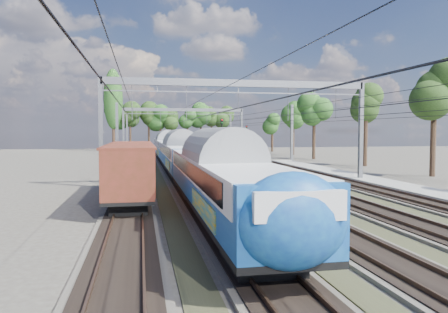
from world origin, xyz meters
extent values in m
cube|color=#47423A|center=(-9.00, 45.00, 0.07)|extent=(3.00, 130.00, 0.15)
cube|color=black|center=(-9.00, 45.00, 0.17)|extent=(2.50, 130.00, 0.06)
cube|color=#473326|center=(-9.72, 45.00, 0.27)|extent=(0.08, 130.00, 0.14)
cube|color=#473326|center=(-8.28, 45.00, 0.27)|extent=(0.08, 130.00, 0.14)
cube|color=#47423A|center=(-4.50, 45.00, 0.07)|extent=(3.00, 130.00, 0.15)
cube|color=black|center=(-4.50, 45.00, 0.17)|extent=(2.50, 130.00, 0.06)
cube|color=#473326|center=(-5.22, 45.00, 0.27)|extent=(0.08, 130.00, 0.14)
cube|color=#473326|center=(-3.78, 45.00, 0.27)|extent=(0.08, 130.00, 0.14)
cube|color=#47423A|center=(0.00, 45.00, 0.07)|extent=(3.00, 130.00, 0.15)
cube|color=black|center=(0.00, 45.00, 0.17)|extent=(2.50, 130.00, 0.06)
cube|color=#473326|center=(-0.72, 45.00, 0.27)|extent=(0.08, 130.00, 0.14)
cube|color=#473326|center=(0.72, 45.00, 0.27)|extent=(0.08, 130.00, 0.14)
cube|color=#47423A|center=(4.50, 45.00, 0.07)|extent=(3.00, 130.00, 0.15)
cube|color=black|center=(4.50, 45.00, 0.17)|extent=(2.50, 130.00, 0.06)
cube|color=#473326|center=(3.78, 45.00, 0.27)|extent=(0.08, 130.00, 0.14)
cube|color=#473326|center=(5.22, 45.00, 0.27)|extent=(0.08, 130.00, 0.14)
cube|color=#47423A|center=(9.00, 45.00, 0.07)|extent=(3.00, 130.00, 0.15)
cube|color=black|center=(9.00, 45.00, 0.17)|extent=(2.50, 130.00, 0.06)
cube|color=#473326|center=(8.28, 45.00, 0.27)|extent=(0.08, 130.00, 0.14)
cube|color=#473326|center=(9.72, 45.00, 0.27)|extent=(0.08, 130.00, 0.14)
cube|color=#353522|center=(-6.75, 45.00, 0.03)|extent=(1.10, 130.00, 0.05)
cube|color=#353522|center=(-2.25, 45.00, 0.03)|extent=(1.10, 130.00, 0.05)
cube|color=#353522|center=(2.25, 45.00, 0.03)|extent=(1.10, 130.00, 0.05)
cube|color=#353522|center=(6.75, 45.00, 0.03)|extent=(1.10, 130.00, 0.05)
cube|color=gray|center=(12.00, 20.00, 0.15)|extent=(3.00, 70.00, 0.30)
cube|color=slate|center=(-11.50, 30.00, 4.50)|extent=(0.35, 0.35, 9.00)
cube|color=slate|center=(11.50, 30.00, 4.50)|extent=(0.35, 0.35, 9.00)
cube|color=slate|center=(0.00, 30.00, 8.70)|extent=(23.00, 0.35, 0.60)
cube|color=slate|center=(-11.50, 78.00, 4.50)|extent=(0.35, 0.35, 9.00)
cube|color=slate|center=(11.50, 78.00, 4.50)|extent=(0.35, 0.35, 9.00)
cube|color=slate|center=(0.00, 78.00, 8.70)|extent=(23.00, 0.35, 0.60)
cube|color=slate|center=(-11.50, 55.00, 4.25)|extent=(0.35, 0.35, 8.50)
cube|color=slate|center=(-11.50, 100.00, 4.25)|extent=(0.35, 0.35, 8.50)
cube|color=slate|center=(13.80, 55.00, 4.25)|extent=(0.35, 0.35, 8.50)
cube|color=slate|center=(13.80, 100.00, 4.25)|extent=(0.35, 0.35, 8.50)
cylinder|color=black|center=(-9.00, 45.00, 5.50)|extent=(0.03, 130.00, 0.03)
cylinder|color=black|center=(-9.00, 45.00, 6.60)|extent=(0.03, 130.00, 0.03)
cylinder|color=black|center=(-4.50, 45.00, 5.50)|extent=(0.03, 130.00, 0.03)
cylinder|color=black|center=(-4.50, 45.00, 6.60)|extent=(0.03, 130.00, 0.03)
cylinder|color=black|center=(0.00, 45.00, 5.50)|extent=(0.03, 130.00, 0.03)
cylinder|color=black|center=(0.00, 45.00, 6.60)|extent=(0.03, 130.00, 0.03)
cylinder|color=black|center=(4.50, 45.00, 5.50)|extent=(0.03, 130.00, 0.03)
cylinder|color=black|center=(4.50, 45.00, 6.60)|extent=(0.03, 130.00, 0.03)
cylinder|color=black|center=(9.00, 45.00, 5.50)|extent=(0.03, 130.00, 0.03)
cylinder|color=black|center=(9.00, 45.00, 6.60)|extent=(0.03, 130.00, 0.03)
cylinder|color=black|center=(-14.49, 112.28, 3.51)|extent=(0.56, 0.56, 7.02)
sphere|color=#1B3112|center=(-14.49, 112.28, 9.13)|extent=(5.47, 5.47, 5.47)
cylinder|color=black|center=(-9.88, 113.14, 3.46)|extent=(0.56, 0.56, 6.91)
sphere|color=#1B3112|center=(-9.88, 113.14, 8.99)|extent=(5.10, 5.10, 5.10)
cylinder|color=black|center=(-6.33, 110.27, 3.04)|extent=(0.56, 0.56, 6.08)
sphere|color=#1B3112|center=(-6.33, 110.27, 7.90)|extent=(4.26, 4.26, 4.26)
cylinder|color=black|center=(-2.46, 112.69, 2.89)|extent=(0.56, 0.56, 5.79)
sphere|color=#1B3112|center=(-2.46, 112.69, 7.53)|extent=(4.02, 4.02, 4.02)
cylinder|color=black|center=(0.80, 112.18, 3.09)|extent=(0.56, 0.56, 6.18)
sphere|color=#1B3112|center=(0.80, 112.18, 8.03)|extent=(4.87, 4.87, 4.87)
cylinder|color=black|center=(4.55, 111.36, 2.96)|extent=(0.56, 0.56, 5.92)
sphere|color=#1B3112|center=(4.55, 111.36, 7.70)|extent=(4.55, 4.55, 4.55)
cylinder|color=black|center=(8.16, 112.80, 3.05)|extent=(0.56, 0.56, 6.09)
sphere|color=#1B3112|center=(8.16, 112.80, 7.92)|extent=(5.36, 5.36, 5.36)
cylinder|color=black|center=(11.89, 112.07, 3.66)|extent=(0.56, 0.56, 7.31)
sphere|color=#1B3112|center=(11.89, 112.07, 9.51)|extent=(4.66, 4.66, 4.66)
cylinder|color=black|center=(14.71, 112.43, 3.37)|extent=(0.56, 0.56, 6.74)
sphere|color=#1B3112|center=(14.71, 112.43, 8.76)|extent=(4.25, 4.25, 4.25)
cylinder|color=black|center=(21.25, 33.18, 3.11)|extent=(0.56, 0.56, 6.23)
sphere|color=#1B3112|center=(21.25, 33.18, 8.10)|extent=(4.00, 4.00, 4.00)
cylinder|color=black|center=(21.17, 46.04, 3.39)|extent=(0.56, 0.56, 6.78)
sphere|color=#1B3112|center=(21.17, 46.04, 8.81)|extent=(3.32, 3.32, 3.32)
cylinder|color=black|center=(21.10, 61.93, 3.17)|extent=(0.56, 0.56, 6.34)
sphere|color=#1B3112|center=(21.10, 61.93, 8.24)|extent=(4.62, 4.62, 4.62)
cylinder|color=black|center=(20.58, 73.24, 2.88)|extent=(0.56, 0.56, 5.77)
sphere|color=#1B3112|center=(20.58, 73.24, 7.50)|extent=(3.44, 3.44, 3.44)
cylinder|color=black|center=(20.12, 88.21, 2.73)|extent=(0.56, 0.56, 5.46)
sphere|color=#1B3112|center=(20.12, 88.21, 7.09)|extent=(4.25, 4.25, 4.25)
cylinder|color=black|center=(-14.50, 98.00, 8.00)|extent=(0.70, 0.70, 16.00)
ellipsoid|color=#1A4316|center=(-14.50, 98.00, 12.00)|extent=(4.40, 4.40, 14.08)
cube|color=black|center=(-4.50, 6.77, 0.59)|extent=(2.16, 3.24, 0.86)
cube|color=black|center=(-4.50, 21.89, 0.59)|extent=(2.16, 3.24, 0.86)
cube|color=navy|center=(-4.50, 14.33, 2.21)|extent=(3.02, 21.60, 2.05)
cube|color=silver|center=(-4.50, 14.33, 2.75)|extent=(3.11, 20.74, 1.03)
cube|color=black|center=(-2.93, 14.33, 2.75)|extent=(0.04, 18.36, 0.76)
cube|color=#E5B60C|center=(-4.50, 9.58, 1.67)|extent=(3.13, 6.05, 0.76)
cylinder|color=gray|center=(-4.50, 14.33, 3.24)|extent=(3.07, 21.60, 3.07)
cube|color=black|center=(-4.50, 28.97, 0.59)|extent=(2.16, 3.24, 0.86)
cube|color=black|center=(-4.50, 44.09, 0.59)|extent=(2.16, 3.24, 0.86)
cube|color=navy|center=(-4.50, 36.53, 2.21)|extent=(3.02, 21.60, 2.05)
cube|color=silver|center=(-4.50, 36.53, 2.75)|extent=(3.11, 20.74, 1.03)
cube|color=black|center=(-2.93, 36.53, 2.75)|extent=(0.04, 18.36, 0.76)
cube|color=#E5B60C|center=(-4.50, 31.78, 1.67)|extent=(3.13, 6.05, 0.76)
cylinder|color=gray|center=(-4.50, 36.53, 3.24)|extent=(3.07, 21.60, 3.07)
cube|color=black|center=(-4.50, 51.17, 0.59)|extent=(2.16, 3.24, 0.86)
cube|color=black|center=(-4.50, 66.29, 0.59)|extent=(2.16, 3.24, 0.86)
cube|color=navy|center=(-4.50, 58.73, 2.21)|extent=(3.02, 21.60, 2.05)
cube|color=silver|center=(-4.50, 58.73, 2.75)|extent=(3.11, 20.74, 1.03)
cube|color=black|center=(-2.93, 58.73, 2.75)|extent=(0.04, 18.36, 0.76)
cube|color=#E5B60C|center=(-4.50, 53.98, 1.67)|extent=(3.13, 6.05, 0.76)
cylinder|color=gray|center=(-4.50, 58.73, 3.24)|extent=(3.07, 21.60, 3.07)
ellipsoid|color=navy|center=(-4.50, 3.73, 2.27)|extent=(3.07, 1.68, 2.61)
cube|color=black|center=(-9.00, 17.21, 0.50)|extent=(2.00, 2.60, 0.70)
cube|color=black|center=(-9.00, 27.03, 0.50)|extent=(2.00, 2.60, 0.70)
cube|color=black|center=(-9.00, 22.12, 0.95)|extent=(2.70, 14.02, 0.20)
cube|color=#4E2814|center=(-9.00, 22.12, 2.35)|extent=(2.70, 14.02, 2.60)
cube|color=#4E2814|center=(-9.00, 22.12, 3.71)|extent=(2.91, 14.02, 0.12)
imported|color=black|center=(-0.60, 50.87, 0.85)|extent=(0.58, 0.72, 1.71)
cylinder|color=black|center=(2.51, 51.29, 2.75)|extent=(0.15, 0.15, 5.50)
cube|color=black|center=(2.51, 51.29, 5.88)|extent=(0.45, 0.38, 0.77)
sphere|color=red|center=(2.51, 51.15, 6.10)|extent=(0.18, 0.18, 0.18)
sphere|color=#0C9919|center=(2.51, 51.15, 5.72)|extent=(0.18, 0.18, 0.18)
cylinder|color=black|center=(10.99, 71.79, 2.46)|extent=(0.14, 0.14, 4.91)
cube|color=black|center=(10.99, 71.79, 5.25)|extent=(0.38, 0.29, 0.69)
sphere|color=red|center=(10.99, 71.67, 5.45)|extent=(0.16, 0.16, 0.16)
sphere|color=#0C9919|center=(10.99, 71.67, 5.11)|extent=(0.16, 0.16, 0.16)
camera|label=1|loc=(-8.33, -6.91, 4.60)|focal=35.00mm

